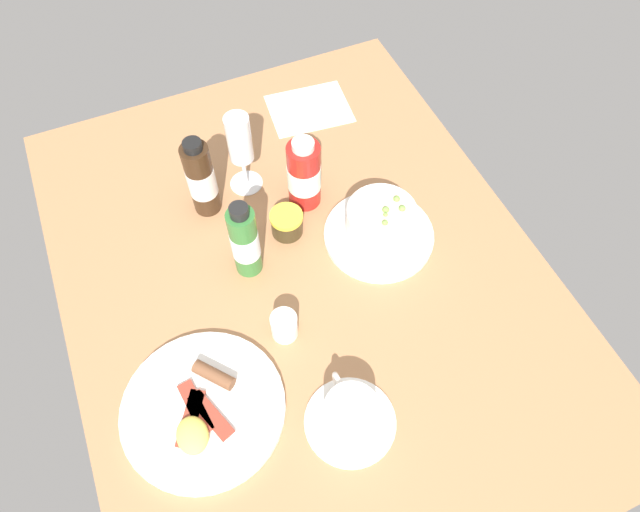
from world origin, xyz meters
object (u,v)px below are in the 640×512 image
object	(u,v)px
jam_jar	(287,223)
sauce_bottle_green	(245,242)
wine_glass	(240,143)
breakfast_plate	(203,410)
creamer_jug	(285,326)
sauce_bottle_brown	(201,179)
sauce_bottle_red	(304,175)
porridge_bowl	(380,225)
coffee_cup	(351,416)
cutlery_setting	(307,108)

from	to	relation	value
jam_jar	sauce_bottle_green	xyz separation A→B (cm)	(-4.58, 9.22, 5.48)
wine_glass	breakfast_plate	size ratio (longest dim) A/B	0.68
jam_jar	breakfast_plate	bearing A→B (deg)	137.55
creamer_jug	sauce_bottle_brown	xyz separation A→B (cm)	(31.17, 3.96, 5.48)
sauce_bottle_red	breakfast_plate	size ratio (longest dim) A/B	0.61
creamer_jug	jam_jar	size ratio (longest dim) A/B	0.94
wine_glass	sauce_bottle_green	world-z (taller)	wine_glass
creamer_jug	breakfast_plate	size ratio (longest dim) A/B	0.23
porridge_bowl	breakfast_plate	world-z (taller)	porridge_bowl
coffee_cup	sauce_bottle_brown	size ratio (longest dim) A/B	0.81
coffee_cup	breakfast_plate	size ratio (longest dim) A/B	0.56
creamer_jug	sauce_bottle_red	world-z (taller)	sauce_bottle_red
cutlery_setting	coffee_cup	size ratio (longest dim) A/B	1.30
sauce_bottle_brown	cutlery_setting	bearing A→B (deg)	-58.41
coffee_cup	creamer_jug	distance (cm)	18.48
wine_glass	sauce_bottle_red	bearing A→B (deg)	-132.06
coffee_cup	creamer_jug	xyz separation A→B (cm)	(18.11, 3.67, -0.39)
creamer_jug	jam_jar	world-z (taller)	creamer_jug
jam_jar	sauce_bottle_green	bearing A→B (deg)	116.40
cutlery_setting	sauce_bottle_green	distance (cm)	42.67
sauce_bottle_red	porridge_bowl	bearing A→B (deg)	-146.16
cutlery_setting	jam_jar	bearing A→B (deg)	150.85
porridge_bowl	sauce_bottle_brown	distance (cm)	33.93
creamer_jug	sauce_bottle_green	xyz separation A→B (cm)	(15.02, 1.16, 5.26)
creamer_jug	jam_jar	bearing A→B (deg)	-22.36
breakfast_plate	coffee_cup	bearing A→B (deg)	-117.34
cutlery_setting	sauce_bottle_red	distance (cm)	26.19
cutlery_setting	sauce_bottle_red	world-z (taller)	sauce_bottle_red
porridge_bowl	creamer_jug	xyz separation A→B (cm)	(-11.52, 23.35, -1.09)
creamer_jug	sauce_bottle_brown	size ratio (longest dim) A/B	0.33
porridge_bowl	sauce_bottle_brown	bearing A→B (deg)	54.26
cutlery_setting	breakfast_plate	size ratio (longest dim) A/B	0.72
creamer_jug	wine_glass	distance (cm)	35.17
wine_glass	sauce_bottle_brown	distance (cm)	9.70
wine_glass	jam_jar	xyz separation A→B (cm)	(-14.13, -3.25, -8.95)
sauce_bottle_green	coffee_cup	bearing A→B (deg)	-171.71
coffee_cup	sauce_bottle_brown	distance (cm)	50.13
coffee_cup	creamer_jug	bearing A→B (deg)	11.45
cutlery_setting	breakfast_plate	world-z (taller)	breakfast_plate
sauce_bottle_red	sauce_bottle_green	bearing A→B (deg)	124.27
porridge_bowl	breakfast_plate	xyz separation A→B (cm)	(-19.07, 40.12, -2.93)
sauce_bottle_green	breakfast_plate	distance (cm)	28.34
sauce_bottle_brown	porridge_bowl	bearing A→B (deg)	-125.74
porridge_bowl	creamer_jug	world-z (taller)	porridge_bowl
creamer_jug	sauce_bottle_red	size ratio (longest dim) A/B	0.37
coffee_cup	sauce_bottle_green	size ratio (longest dim) A/B	0.82
porridge_bowl	sauce_bottle_brown	xyz separation A→B (cm)	(19.65, 27.31, 4.39)
cutlery_setting	creamer_jug	size ratio (longest dim) A/B	3.19
coffee_cup	creamer_jug	world-z (taller)	coffee_cup
coffee_cup	sauce_bottle_green	xyz separation A→B (cm)	(33.13, 4.83, 4.87)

